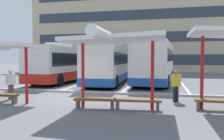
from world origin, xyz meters
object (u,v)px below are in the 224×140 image
coach_bus_0 (66,64)px  coach_bus_1 (111,64)px  bench_5 (217,102)px  bench_3 (95,101)px  bench_4 (137,102)px  bench_2 (0,96)px  waiting_passenger_0 (176,84)px  waiting_shelter_2 (115,41)px  waiting_passenger_2 (11,82)px  coach_bus_2 (155,62)px

coach_bus_0 → coach_bus_1: bearing=-1.2°
coach_bus_1 → bench_5: size_ratio=6.30×
bench_3 → bench_4: 1.81m
bench_2 → waiting_passenger_0: size_ratio=1.16×
waiting_shelter_2 → waiting_passenger_0: size_ratio=3.26×
coach_bus_0 → bench_4: bearing=-52.8°
bench_3 → waiting_passenger_0: 4.20m
bench_4 → bench_5: (3.22, 0.56, -0.01)m
bench_3 → bench_5: bearing=8.2°
bench_5 → waiting_passenger_2: (-10.05, 0.52, 0.55)m
waiting_passenger_2 → bench_3: bearing=-13.8°
waiting_passenger_0 → waiting_passenger_2: bearing=-172.9°
waiting_shelter_2 → coach_bus_1: bearing=103.9°
bench_3 → bench_4: size_ratio=0.92×
bench_4 → waiting_passenger_0: (1.67, 2.14, 0.55)m
bench_2 → bench_3: (4.80, -0.11, 0.00)m
coach_bus_0 → waiting_shelter_2: coach_bus_0 is taller
waiting_passenger_0 → bench_2: bearing=-165.2°
coach_bus_1 → waiting_shelter_2: (2.58, -10.43, 1.23)m
bench_3 → coach_bus_1: bearing=99.2°
waiting_passenger_2 → bench_4: bearing=-9.0°
bench_2 → bench_5: (9.82, 0.61, -0.00)m
coach_bus_2 → waiting_shelter_2: coach_bus_2 is taller
bench_3 → bench_5: size_ratio=1.04×
bench_4 → waiting_passenger_2: size_ratio=1.28×
waiting_passenger_0 → waiting_passenger_2: 8.57m
coach_bus_2 → waiting_passenger_2: 12.09m
coach_bus_1 → bench_4: (3.48, -10.18, -1.31)m
coach_bus_2 → waiting_passenger_2: coach_bus_2 is taller
bench_2 → bench_3: 4.80m
waiting_passenger_2 → waiting_passenger_0: bearing=7.1°
coach_bus_0 → coach_bus_2: coach_bus_2 is taller
coach_bus_1 → bench_3: (1.68, -10.34, -1.31)m
waiting_shelter_2 → bench_5: waiting_shelter_2 is taller
coach_bus_2 → waiting_passenger_0: bearing=-81.7°
bench_2 → waiting_shelter_2: bearing=-2.0°
coach_bus_0 → coach_bus_2: 8.23m
waiting_shelter_2 → bench_4: 2.70m
bench_4 → waiting_passenger_0: 2.77m
bench_4 → bench_2: bearing=-179.6°
bench_4 → bench_5: bearing=9.9°
waiting_passenger_2 → coach_bus_2: bearing=53.0°
coach_bus_1 → bench_5: coach_bus_1 is taller
bench_3 → waiting_passenger_0: waiting_passenger_0 is taller
bench_4 → waiting_shelter_2: bearing=-164.4°
coach_bus_0 → coach_bus_1: (4.31, -0.09, 0.03)m
coach_bus_1 → waiting_shelter_2: coach_bus_1 is taller
coach_bus_1 → bench_3: size_ratio=6.07×
bench_2 → waiting_passenger_0: (8.27, 2.19, 0.56)m
coach_bus_2 → bench_5: size_ratio=5.90×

